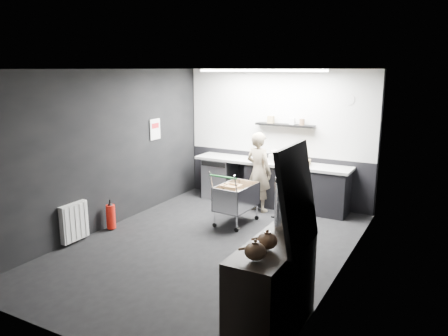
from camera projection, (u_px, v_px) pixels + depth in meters
The scene contains 22 objects.
floor at pixel (209, 246), 6.81m from camera, with size 5.50×5.50×0.00m, color black.
ceiling at pixel (208, 69), 6.20m from camera, with size 5.50×5.50×0.00m, color silver.
wall_back at pixel (277, 137), 8.86m from camera, with size 5.50×5.50×0.00m, color black.
wall_front at pixel (62, 215), 4.15m from camera, with size 5.50×5.50×0.00m, color black.
wall_left at pixel (108, 150), 7.44m from camera, with size 5.50×5.50×0.00m, color black.
wall_right at pixel (343, 177), 5.57m from camera, with size 5.50×5.50×0.00m, color black.
kitchen_wall_panel at pixel (278, 112), 8.73m from camera, with size 3.95×0.02×1.70m, color silver.
dado_panel at pixel (276, 178), 9.03m from camera, with size 3.95×0.02×1.00m, color black.
floating_shelf at pixel (285, 125), 8.60m from camera, with size 1.20×0.22×0.04m, color black.
wall_clock at pixel (349, 100), 8.00m from camera, with size 0.20×0.20×0.03m, color silver.
poster at pixel (155, 129), 8.50m from camera, with size 0.02×0.30×0.40m, color white.
poster_red_band at pixel (155, 126), 8.48m from camera, with size 0.01×0.22×0.10m, color red.
radiator at pixel (74, 222), 6.86m from camera, with size 0.10×0.50×0.60m, color silver.
ceiling_strip at pixel (261, 71), 7.80m from camera, with size 2.40×0.20×0.04m, color white.
prep_counter at pixel (276, 184), 8.71m from camera, with size 3.20×0.61×0.90m.
person at pixel (259, 172), 8.35m from camera, with size 0.56×0.37×1.55m, color beige.
shopping_cart at pixel (236, 199), 7.71m from camera, with size 0.57×0.91×0.97m.
sideboard at pixel (275, 277), 4.46m from camera, with size 0.57×1.34×2.00m.
fire_extinguisher at pixel (111, 216), 7.46m from camera, with size 0.15×0.15×0.51m.
cardboard_box at pixel (297, 162), 8.36m from camera, with size 0.49×0.37×0.10m, color olive.
pink_tub at pixel (276, 156), 8.60m from camera, with size 0.23×0.23×0.23m, color silver.
white_container at pixel (273, 159), 8.58m from camera, with size 0.17×0.13×0.15m, color silver.
Camera 1 is at (3.24, -5.48, 2.71)m, focal length 35.00 mm.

